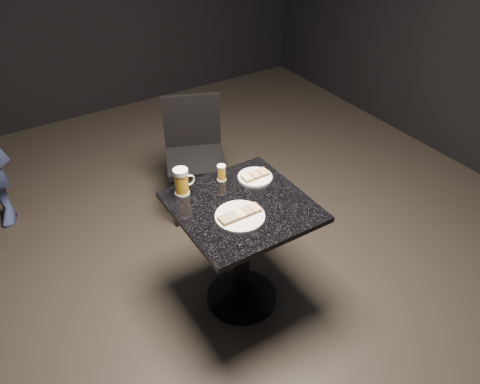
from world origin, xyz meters
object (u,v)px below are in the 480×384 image
object	(u,v)px
plate_large	(240,216)
table	(242,238)
beer_mug	(182,181)
beer_tumbler	(222,173)
chair	(195,149)
plate_small	(255,177)

from	to	relation	value
plate_large	table	size ratio (longest dim) A/B	0.35
beer_mug	beer_tumbler	bearing A→B (deg)	-0.66
plate_large	beer_mug	world-z (taller)	beer_mug
beer_tumbler	chair	bearing A→B (deg)	75.10
plate_small	table	bearing A→B (deg)	-139.50
plate_large	table	xyz separation A→B (m)	(0.07, 0.09, -0.25)
plate_small	beer_mug	size ratio (longest dim) A/B	1.27
beer_mug	beer_tumbler	distance (m)	0.25
plate_small	chair	world-z (taller)	chair
beer_tumbler	chair	size ratio (longest dim) A/B	0.11
beer_mug	chair	distance (m)	0.93
plate_large	plate_small	xyz separation A→B (m)	(0.26, 0.25, 0.00)
beer_mug	plate_large	bearing A→B (deg)	-65.63
beer_mug	chair	xyz separation A→B (m)	(0.45, 0.75, -0.33)
plate_large	beer_mug	xyz separation A→B (m)	(-0.16, 0.35, 0.07)
table	beer_tumbler	distance (m)	0.39
chair	plate_small	bearing A→B (deg)	-91.92
chair	table	bearing A→B (deg)	-102.51
beer_tumbler	chair	xyz separation A→B (m)	(0.20, 0.75, -0.30)
plate_large	beer_tumbler	bearing A→B (deg)	75.10
plate_small	beer_mug	world-z (taller)	beer_mug
beer_mug	beer_tumbler	size ratio (longest dim) A/B	1.61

